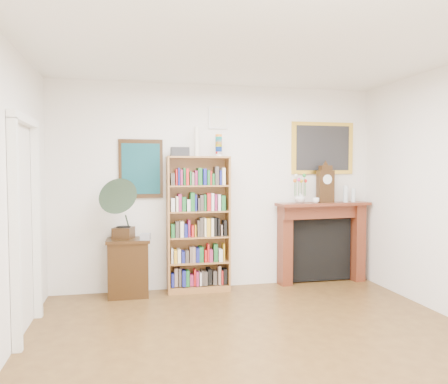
{
  "coord_description": "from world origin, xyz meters",
  "views": [
    {
      "loc": [
        -1.21,
        -3.43,
        1.64
      ],
      "look_at": [
        -0.11,
        1.6,
        1.37
      ],
      "focal_mm": 35.0,
      "sensor_mm": 36.0,
      "label": 1
    }
  ],
  "objects_px": {
    "fireplace": "(321,235)",
    "bottle_left": "(346,194)",
    "gramophone": "(123,205)",
    "cd_stack": "(145,237)",
    "teacup": "(316,200)",
    "side_cabinet": "(128,268)",
    "bookshelf": "(198,216)",
    "mantel_clock": "(325,185)",
    "flower_vase": "(300,198)",
    "bottle_right": "(354,195)"
  },
  "relations": [
    {
      "from": "fireplace",
      "to": "bottle_left",
      "type": "relative_size",
      "value": 5.86
    },
    {
      "from": "gramophone",
      "to": "cd_stack",
      "type": "height_order",
      "value": "gramophone"
    },
    {
      "from": "teacup",
      "to": "side_cabinet",
      "type": "bearing_deg",
      "value": -179.86
    },
    {
      "from": "teacup",
      "to": "fireplace",
      "type": "bearing_deg",
      "value": 38.37
    },
    {
      "from": "cd_stack",
      "to": "fireplace",
      "type": "bearing_deg",
      "value": 5.47
    },
    {
      "from": "cd_stack",
      "to": "bookshelf",
      "type": "bearing_deg",
      "value": 13.79
    },
    {
      "from": "bookshelf",
      "to": "mantel_clock",
      "type": "relative_size",
      "value": 3.94
    },
    {
      "from": "mantel_clock",
      "to": "flower_vase",
      "type": "distance_m",
      "value": 0.42
    },
    {
      "from": "mantel_clock",
      "to": "teacup",
      "type": "distance_m",
      "value": 0.28
    },
    {
      "from": "bookshelf",
      "to": "bottle_left",
      "type": "height_order",
      "value": "bookshelf"
    },
    {
      "from": "fireplace",
      "to": "bottle_left",
      "type": "bearing_deg",
      "value": -14.06
    },
    {
      "from": "side_cabinet",
      "to": "flower_vase",
      "type": "bearing_deg",
      "value": 2.66
    },
    {
      "from": "bottle_right",
      "to": "cd_stack",
      "type": "bearing_deg",
      "value": -176.42
    },
    {
      "from": "flower_vase",
      "to": "bottle_left",
      "type": "height_order",
      "value": "bottle_left"
    },
    {
      "from": "mantel_clock",
      "to": "bookshelf",
      "type": "bearing_deg",
      "value": 177.94
    },
    {
      "from": "side_cabinet",
      "to": "cd_stack",
      "type": "xyz_separation_m",
      "value": [
        0.22,
        -0.12,
        0.41
      ]
    },
    {
      "from": "gramophone",
      "to": "mantel_clock",
      "type": "bearing_deg",
      "value": 21.44
    },
    {
      "from": "mantel_clock",
      "to": "side_cabinet",
      "type": "bearing_deg",
      "value": 178.87
    },
    {
      "from": "teacup",
      "to": "bottle_left",
      "type": "distance_m",
      "value": 0.5
    },
    {
      "from": "side_cabinet",
      "to": "gramophone",
      "type": "height_order",
      "value": "gramophone"
    },
    {
      "from": "bookshelf",
      "to": "side_cabinet",
      "type": "xyz_separation_m",
      "value": [
        -0.92,
        -0.05,
        -0.64
      ]
    },
    {
      "from": "teacup",
      "to": "bottle_left",
      "type": "bearing_deg",
      "value": 6.44
    },
    {
      "from": "gramophone",
      "to": "bottle_left",
      "type": "xyz_separation_m",
      "value": [
        3.14,
        0.15,
        0.1
      ]
    },
    {
      "from": "side_cabinet",
      "to": "fireplace",
      "type": "relative_size",
      "value": 0.53
    },
    {
      "from": "fireplace",
      "to": "cd_stack",
      "type": "bearing_deg",
      "value": -179.41
    },
    {
      "from": "flower_vase",
      "to": "teacup",
      "type": "relative_size",
      "value": 1.6
    },
    {
      "from": "bottle_right",
      "to": "fireplace",
      "type": "bearing_deg",
      "value": 173.45
    },
    {
      "from": "cd_stack",
      "to": "gramophone",
      "type": "bearing_deg",
      "value": 171.84
    },
    {
      "from": "cd_stack",
      "to": "teacup",
      "type": "relative_size",
      "value": 1.27
    },
    {
      "from": "bookshelf",
      "to": "bottle_left",
      "type": "bearing_deg",
      "value": 1.01
    },
    {
      "from": "bottle_left",
      "to": "bottle_right",
      "type": "bearing_deg",
      "value": 0.79
    },
    {
      "from": "bottle_left",
      "to": "bookshelf",
      "type": "bearing_deg",
      "value": -179.69
    },
    {
      "from": "gramophone",
      "to": "teacup",
      "type": "xyz_separation_m",
      "value": [
        2.65,
        0.09,
        0.02
      ]
    },
    {
      "from": "flower_vase",
      "to": "bottle_right",
      "type": "bearing_deg",
      "value": -0.77
    },
    {
      "from": "fireplace",
      "to": "bottle_right",
      "type": "bearing_deg",
      "value": -11.43
    },
    {
      "from": "flower_vase",
      "to": "bookshelf",
      "type": "bearing_deg",
      "value": -179.04
    },
    {
      "from": "fireplace",
      "to": "cd_stack",
      "type": "distance_m",
      "value": 2.53
    },
    {
      "from": "fireplace",
      "to": "side_cabinet",
      "type": "bearing_deg",
      "value": 177.56
    },
    {
      "from": "gramophone",
      "to": "cd_stack",
      "type": "relative_size",
      "value": 6.53
    },
    {
      "from": "fireplace",
      "to": "teacup",
      "type": "bearing_deg",
      "value": -146.51
    },
    {
      "from": "fireplace",
      "to": "flower_vase",
      "type": "xyz_separation_m",
      "value": [
        -0.35,
        -0.04,
        0.55
      ]
    },
    {
      "from": "fireplace",
      "to": "gramophone",
      "type": "bearing_deg",
      "value": 179.26
    },
    {
      "from": "gramophone",
      "to": "teacup",
      "type": "height_order",
      "value": "gramophone"
    },
    {
      "from": "cd_stack",
      "to": "bottle_left",
      "type": "xyz_separation_m",
      "value": [
        2.87,
        0.19,
        0.5
      ]
    },
    {
      "from": "bookshelf",
      "to": "bottle_right",
      "type": "height_order",
      "value": "bookshelf"
    },
    {
      "from": "mantel_clock",
      "to": "cd_stack",
      "type": "bearing_deg",
      "value": -178.23
    },
    {
      "from": "fireplace",
      "to": "gramophone",
      "type": "height_order",
      "value": "gramophone"
    },
    {
      "from": "teacup",
      "to": "gramophone",
      "type": "bearing_deg",
      "value": -178.02
    },
    {
      "from": "bookshelf",
      "to": "side_cabinet",
      "type": "bearing_deg",
      "value": -176.25
    },
    {
      "from": "flower_vase",
      "to": "teacup",
      "type": "height_order",
      "value": "flower_vase"
    }
  ]
}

